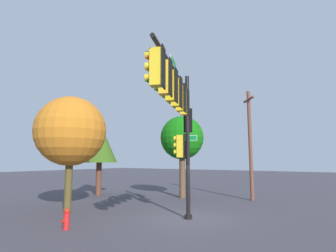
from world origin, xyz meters
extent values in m
plane|color=#413D45|center=(0.00, 0.00, 0.00)|extent=(120.00, 120.00, 0.00)
cylinder|color=black|center=(0.00, 0.00, 3.50)|extent=(0.20, 0.20, 6.99)
cylinder|color=black|center=(0.00, 0.00, 0.10)|extent=(0.36, 0.36, 0.20)
cylinder|color=black|center=(2.98, 1.10, 6.15)|extent=(6.01, 2.34, 0.14)
cylinder|color=black|center=(1.34, 0.50, 5.65)|extent=(2.73, 1.08, 1.08)
cube|color=yellow|center=(0.92, 0.34, 5.40)|extent=(0.42, 0.45, 1.10)
cube|color=black|center=(0.85, 0.53, 5.40)|extent=(0.43, 0.19, 1.22)
sphere|color=#FF2018|center=(0.99, 0.15, 5.74)|extent=(0.22, 0.22, 0.22)
cylinder|color=yellow|center=(1.01, 0.10, 5.79)|extent=(0.26, 0.21, 0.23)
sphere|color=#855607|center=(0.99, 0.15, 5.40)|extent=(0.22, 0.22, 0.22)
cylinder|color=yellow|center=(1.01, 0.10, 5.45)|extent=(0.26, 0.21, 0.23)
sphere|color=#0B621E|center=(0.99, 0.15, 5.06)|extent=(0.22, 0.22, 0.22)
cylinder|color=yellow|center=(1.01, 0.10, 5.11)|extent=(0.26, 0.21, 0.23)
cube|color=yellow|center=(1.83, 0.68, 5.40)|extent=(0.42, 0.45, 1.10)
cube|color=black|center=(1.77, 0.87, 5.40)|extent=(0.43, 0.18, 1.22)
sphere|color=#FF2018|center=(1.90, 0.49, 5.74)|extent=(0.22, 0.22, 0.22)
cylinder|color=yellow|center=(1.92, 0.43, 5.79)|extent=(0.26, 0.21, 0.23)
sphere|color=#855607|center=(1.90, 0.49, 5.40)|extent=(0.22, 0.22, 0.22)
cylinder|color=yellow|center=(1.92, 0.43, 5.45)|extent=(0.26, 0.21, 0.23)
sphere|color=#0B621E|center=(1.90, 0.49, 5.06)|extent=(0.22, 0.22, 0.22)
cylinder|color=yellow|center=(1.92, 0.43, 5.11)|extent=(0.26, 0.21, 0.23)
cube|color=yellow|center=(2.75, 1.02, 5.40)|extent=(0.42, 0.45, 1.10)
cube|color=black|center=(2.68, 1.21, 5.40)|extent=(0.43, 0.19, 1.22)
sphere|color=#FF2018|center=(2.82, 0.83, 5.74)|extent=(0.22, 0.22, 0.22)
cylinder|color=yellow|center=(2.84, 0.77, 5.79)|extent=(0.26, 0.21, 0.23)
sphere|color=#855607|center=(2.82, 0.83, 5.40)|extent=(0.22, 0.22, 0.22)
cylinder|color=yellow|center=(2.84, 0.77, 5.45)|extent=(0.26, 0.21, 0.23)
sphere|color=#0B621E|center=(2.82, 0.83, 5.06)|extent=(0.22, 0.22, 0.22)
cylinder|color=yellow|center=(2.84, 0.77, 5.11)|extent=(0.26, 0.21, 0.23)
cube|color=yellow|center=(3.67, 1.36, 5.40)|extent=(0.42, 0.45, 1.10)
cube|color=black|center=(3.60, 1.55, 5.40)|extent=(0.43, 0.19, 1.22)
sphere|color=#FF2018|center=(3.73, 1.17, 5.74)|extent=(0.22, 0.22, 0.22)
cylinder|color=yellow|center=(3.75, 1.11, 5.79)|extent=(0.26, 0.21, 0.23)
sphere|color=#855607|center=(3.73, 1.17, 5.40)|extent=(0.22, 0.22, 0.22)
cylinder|color=yellow|center=(3.75, 1.11, 5.45)|extent=(0.26, 0.21, 0.23)
sphere|color=#0B621E|center=(3.73, 1.17, 5.06)|extent=(0.22, 0.22, 0.22)
cylinder|color=yellow|center=(3.75, 1.11, 5.11)|extent=(0.26, 0.21, 0.23)
cube|color=yellow|center=(4.58, 1.70, 5.40)|extent=(0.43, 0.46, 1.10)
cube|color=black|center=(4.51, 1.88, 5.40)|extent=(0.42, 0.21, 1.22)
sphere|color=#FF2018|center=(4.66, 1.51, 5.74)|extent=(0.22, 0.22, 0.22)
cylinder|color=yellow|center=(4.68, 1.46, 5.79)|extent=(0.27, 0.22, 0.23)
sphere|color=#855607|center=(4.66, 1.51, 5.40)|extent=(0.22, 0.22, 0.22)
cylinder|color=yellow|center=(4.68, 1.46, 5.45)|extent=(0.27, 0.22, 0.23)
sphere|color=#0B621E|center=(4.66, 1.51, 5.06)|extent=(0.22, 0.22, 0.22)
cylinder|color=yellow|center=(4.68, 1.46, 5.11)|extent=(0.27, 0.22, 0.23)
cube|color=yellow|center=(5.50, 2.04, 5.40)|extent=(0.43, 0.46, 1.10)
cube|color=black|center=(5.42, 2.22, 5.40)|extent=(0.42, 0.21, 1.22)
sphere|color=#FF2018|center=(5.58, 1.85, 5.74)|extent=(0.22, 0.22, 0.22)
cylinder|color=yellow|center=(5.60, 1.80, 5.79)|extent=(0.27, 0.22, 0.23)
sphere|color=#855607|center=(5.58, 1.85, 5.40)|extent=(0.22, 0.22, 0.22)
cylinder|color=yellow|center=(5.60, 1.80, 5.45)|extent=(0.27, 0.22, 0.23)
sphere|color=#0B621E|center=(5.58, 1.85, 5.06)|extent=(0.22, 0.22, 0.22)
cylinder|color=yellow|center=(5.60, 1.80, 5.11)|extent=(0.27, 0.22, 0.23)
cube|color=yellow|center=(-0.33, -0.12, 4.75)|extent=(0.45, 0.43, 1.10)
cube|color=black|center=(-0.14, -0.05, 4.75)|extent=(0.19, 0.43, 1.22)
sphere|color=#FF2018|center=(-0.52, -0.19, 5.09)|extent=(0.22, 0.22, 0.22)
cylinder|color=yellow|center=(-0.57, -0.21, 5.14)|extent=(0.21, 0.27, 0.23)
sphere|color=#855607|center=(-0.52, -0.19, 4.75)|extent=(0.22, 0.22, 0.22)
cylinder|color=yellow|center=(-0.57, -0.21, 4.80)|extent=(0.21, 0.27, 0.23)
sphere|color=#0B621E|center=(-0.52, -0.19, 4.41)|extent=(0.22, 0.22, 0.22)
cylinder|color=yellow|center=(-0.57, -0.21, 4.46)|extent=(0.21, 0.27, 0.23)
cube|color=yellow|center=(0.12, -0.33, 3.45)|extent=(0.43, 0.45, 1.10)
cube|color=black|center=(0.05, -0.14, 3.45)|extent=(0.43, 0.19, 1.22)
sphere|color=#FF2018|center=(0.19, -0.52, 3.79)|extent=(0.22, 0.22, 0.22)
cylinder|color=yellow|center=(0.21, -0.57, 3.84)|extent=(0.27, 0.21, 0.23)
sphere|color=#855607|center=(0.19, -0.52, 3.45)|extent=(0.22, 0.22, 0.22)
cylinder|color=yellow|center=(0.21, -0.57, 3.50)|extent=(0.27, 0.21, 0.23)
sphere|color=#0B621E|center=(0.19, -0.52, 3.11)|extent=(0.22, 0.22, 0.22)
cylinder|color=yellow|center=(0.21, -0.57, 3.16)|extent=(0.27, 0.21, 0.23)
cube|color=white|center=(3.28, 1.21, 6.45)|extent=(0.89, 0.35, 0.26)
cube|color=#107F2E|center=(3.28, 1.21, 6.45)|extent=(0.85, 0.34, 0.22)
cube|color=white|center=(0.00, 0.00, 3.85)|extent=(0.35, 0.89, 0.26)
cube|color=#0F7836|center=(0.00, 0.00, 3.85)|extent=(0.34, 0.85, 0.22)
cylinder|color=brown|center=(-7.44, 0.96, 3.86)|extent=(0.25, 0.25, 7.72)
cube|color=brown|center=(-7.44, 0.96, 7.12)|extent=(1.51, 1.18, 0.12)
cylinder|color=red|center=(4.42, -3.16, 0.33)|extent=(0.24, 0.24, 0.65)
sphere|color=red|center=(4.42, -3.16, 0.72)|extent=(0.22, 0.22, 0.22)
cylinder|color=red|center=(4.57, -3.16, 0.36)|extent=(0.12, 0.10, 0.10)
cylinder|color=brown|center=(-3.56, -10.09, 1.30)|extent=(0.43, 0.43, 2.59)
cone|color=#365B18|center=(-3.56, -10.09, 4.17)|extent=(2.84, 2.84, 3.15)
cylinder|color=brown|center=(-5.92, -3.74, 1.54)|extent=(0.44, 0.44, 3.07)
sphere|color=#11690E|center=(-5.92, -3.74, 4.46)|extent=(3.27, 3.27, 3.27)
cylinder|color=#504420|center=(2.14, -6.22, 1.37)|extent=(0.39, 0.39, 2.74)
sphere|color=#C26E1C|center=(2.14, -6.22, 4.37)|extent=(3.85, 3.85, 3.85)
camera|label=1|loc=(11.44, 6.29, 2.77)|focal=28.31mm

